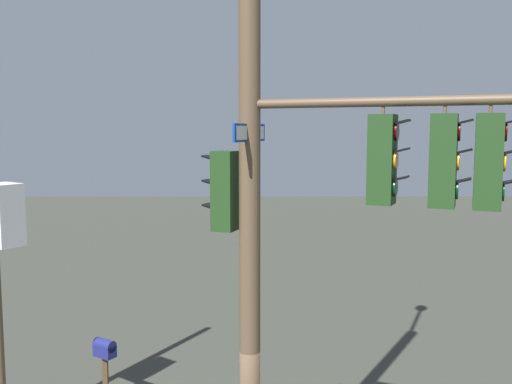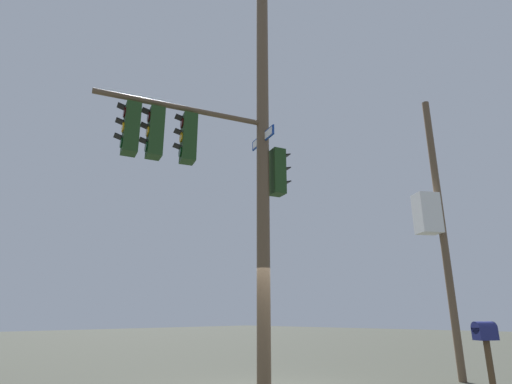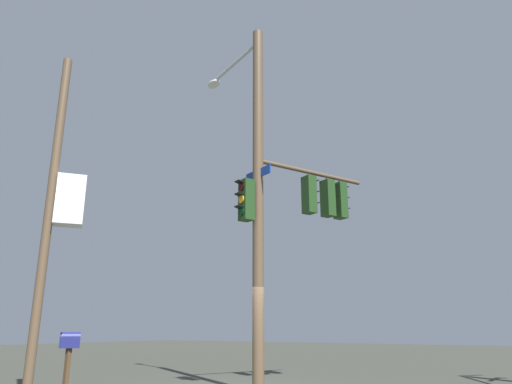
{
  "view_description": "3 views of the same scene",
  "coord_description": "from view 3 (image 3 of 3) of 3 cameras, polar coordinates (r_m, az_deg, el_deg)",
  "views": [
    {
      "loc": [
        0.22,
        -7.81,
        5.58
      ],
      "look_at": [
        0.28,
        0.34,
        4.69
      ],
      "focal_mm": 40.16,
      "sensor_mm": 36.0,
      "label": 1
    },
    {
      "loc": [
        6.72,
        5.81,
        1.54
      ],
      "look_at": [
        -0.11,
        -0.61,
        4.38
      ],
      "focal_mm": 28.5,
      "sensor_mm": 36.0,
      "label": 2
    },
    {
      "loc": [
        -10.06,
        -6.77,
        1.48
      ],
      "look_at": [
        0.04,
        -0.14,
        4.98
      ],
      "focal_mm": 33.26,
      "sensor_mm": 36.0,
      "label": 3
    }
  ],
  "objects": [
    {
      "name": "secondary_pole_assembly",
      "position": [
        10.87,
        -22.52,
        -1.84
      ],
      "size": [
        0.78,
        0.72,
        7.46
      ],
      "rotation": [
        0.0,
        0.0,
        5.65
      ],
      "color": "brown",
      "rests_on": "ground"
    },
    {
      "name": "mailbox",
      "position": [
        12.42,
        -21.53,
        -16.79
      ],
      "size": [
        0.5,
        0.44,
        1.41
      ],
      "rotation": [
        0.0,
        0.0,
        4.14
      ],
      "color": "#4C3823",
      "rests_on": "ground"
    },
    {
      "name": "main_signal_pole_assembly",
      "position": [
        13.24,
        2.36,
        0.54
      ],
      "size": [
        4.19,
        4.44,
        9.97
      ],
      "rotation": [
        0.0,
        0.0,
        5.87
      ],
      "color": "brown",
      "rests_on": "ground"
    }
  ]
}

